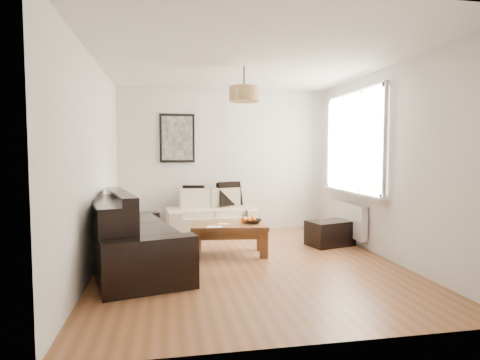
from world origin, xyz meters
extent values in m
plane|color=brown|center=(0.00, 0.00, 0.00)|extent=(4.50, 4.50, 0.00)
cube|color=white|center=(1.82, 0.80, 0.38)|extent=(0.10, 0.90, 0.52)
cylinder|color=tan|center=(0.00, 0.30, 2.23)|extent=(0.40, 0.40, 0.20)
cube|color=black|center=(1.45, 0.75, 0.19)|extent=(0.76, 0.60, 0.38)
cube|color=black|center=(-0.58, 1.96, 0.68)|extent=(0.39, 0.17, 0.38)
cube|color=black|center=(0.06, 1.96, 0.70)|extent=(0.45, 0.26, 0.43)
imported|color=black|center=(0.18, 0.48, 0.46)|extent=(0.28, 0.28, 0.06)
sphere|color=orange|center=(0.11, 0.56, 0.48)|extent=(0.09, 0.09, 0.08)
sphere|color=#DE5A12|center=(0.19, 0.59, 0.48)|extent=(0.11, 0.11, 0.09)
sphere|color=#FF5515|center=(0.05, 0.55, 0.48)|extent=(0.10, 0.10, 0.09)
cube|color=white|center=(-0.40, 0.31, 0.44)|extent=(0.22, 0.16, 0.01)
camera|label=1|loc=(-1.02, -5.00, 1.45)|focal=29.68mm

